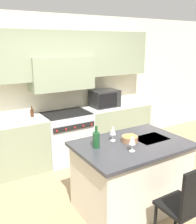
{
  "coord_description": "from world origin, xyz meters",
  "views": [
    {
      "loc": [
        -1.81,
        -2.52,
        2.2
      ],
      "look_at": [
        0.06,
        0.56,
        1.19
      ],
      "focal_mm": 40.0,
      "sensor_mm": 36.0,
      "label": 1
    }
  ],
  "objects_px": {
    "wine_glass_far": "(113,131)",
    "fruit_bowl": "(130,139)",
    "range_stove": "(67,136)",
    "wine_glass_near": "(132,140)",
    "microwave": "(105,98)",
    "oil_bottle_on_counter": "(32,113)",
    "island_chair": "(186,203)",
    "wine_bottle": "(96,139)"
  },
  "relations": [
    {
      "from": "wine_glass_far",
      "to": "fruit_bowl",
      "type": "height_order",
      "value": "wine_glass_far"
    },
    {
      "from": "range_stove",
      "to": "wine_glass_near",
      "type": "height_order",
      "value": "wine_glass_near"
    },
    {
      "from": "microwave",
      "to": "wine_glass_far",
      "type": "bearing_deg",
      "value": -119.42
    },
    {
      "from": "fruit_bowl",
      "to": "oil_bottle_on_counter",
      "type": "relative_size",
      "value": 1.12
    },
    {
      "from": "wine_glass_near",
      "to": "oil_bottle_on_counter",
      "type": "height_order",
      "value": "wine_glass_near"
    },
    {
      "from": "microwave",
      "to": "wine_glass_far",
      "type": "relative_size",
      "value": 2.62
    },
    {
      "from": "range_stove",
      "to": "oil_bottle_on_counter",
      "type": "relative_size",
      "value": 4.86
    },
    {
      "from": "microwave",
      "to": "wine_glass_far",
      "type": "height_order",
      "value": "microwave"
    },
    {
      "from": "fruit_bowl",
      "to": "microwave",
      "type": "bearing_deg",
      "value": 67.28
    },
    {
      "from": "microwave",
      "to": "fruit_bowl",
      "type": "distance_m",
      "value": 1.89
    },
    {
      "from": "microwave",
      "to": "fruit_bowl",
      "type": "relative_size",
      "value": 2.52
    },
    {
      "from": "island_chair",
      "to": "wine_glass_far",
      "type": "bearing_deg",
      "value": 101.23
    },
    {
      "from": "microwave",
      "to": "wine_bottle",
      "type": "distance_m",
      "value": 2.06
    },
    {
      "from": "range_stove",
      "to": "microwave",
      "type": "distance_m",
      "value": 1.07
    },
    {
      "from": "microwave",
      "to": "wine_bottle",
      "type": "bearing_deg",
      "value": -125.73
    },
    {
      "from": "range_stove",
      "to": "island_chair",
      "type": "height_order",
      "value": "island_chair"
    },
    {
      "from": "wine_bottle",
      "to": "oil_bottle_on_counter",
      "type": "height_order",
      "value": "wine_bottle"
    },
    {
      "from": "wine_bottle",
      "to": "wine_glass_far",
      "type": "relative_size",
      "value": 1.35
    },
    {
      "from": "oil_bottle_on_counter",
      "to": "wine_glass_near",
      "type": "bearing_deg",
      "value": -73.9
    },
    {
      "from": "oil_bottle_on_counter",
      "to": "fruit_bowl",
      "type": "bearing_deg",
      "value": -67.24
    },
    {
      "from": "wine_bottle",
      "to": "fruit_bowl",
      "type": "bearing_deg",
      "value": -8.12
    },
    {
      "from": "fruit_bowl",
      "to": "island_chair",
      "type": "bearing_deg",
      "value": -87.57
    },
    {
      "from": "range_stove",
      "to": "microwave",
      "type": "bearing_deg",
      "value": 1.24
    },
    {
      "from": "range_stove",
      "to": "microwave",
      "type": "height_order",
      "value": "microwave"
    },
    {
      "from": "fruit_bowl",
      "to": "oil_bottle_on_counter",
      "type": "xyz_separation_m",
      "value": [
        -0.75,
        1.79,
        0.03
      ]
    },
    {
      "from": "island_chair",
      "to": "wine_glass_near",
      "type": "distance_m",
      "value": 0.88
    },
    {
      "from": "range_stove",
      "to": "fruit_bowl",
      "type": "height_order",
      "value": "fruit_bowl"
    },
    {
      "from": "wine_bottle",
      "to": "island_chair",
      "type": "bearing_deg",
      "value": -62.69
    },
    {
      "from": "oil_bottle_on_counter",
      "to": "island_chair",
      "type": "bearing_deg",
      "value": -73.78
    },
    {
      "from": "wine_glass_far",
      "to": "fruit_bowl",
      "type": "xyz_separation_m",
      "value": [
        0.17,
        -0.14,
        -0.1
      ]
    },
    {
      "from": "range_stove",
      "to": "wine_glass_far",
      "type": "bearing_deg",
      "value": -91.39
    },
    {
      "from": "range_stove",
      "to": "island_chair",
      "type": "distance_m",
      "value": 2.65
    },
    {
      "from": "microwave",
      "to": "oil_bottle_on_counter",
      "type": "relative_size",
      "value": 2.83
    },
    {
      "from": "range_stove",
      "to": "oil_bottle_on_counter",
      "type": "bearing_deg",
      "value": 173.61
    },
    {
      "from": "microwave",
      "to": "oil_bottle_on_counter",
      "type": "distance_m",
      "value": 1.48
    },
    {
      "from": "wine_bottle",
      "to": "oil_bottle_on_counter",
      "type": "distance_m",
      "value": 1.74
    },
    {
      "from": "microwave",
      "to": "wine_glass_near",
      "type": "height_order",
      "value": "microwave"
    },
    {
      "from": "wine_glass_near",
      "to": "wine_glass_far",
      "type": "relative_size",
      "value": 1.0
    },
    {
      "from": "island_chair",
      "to": "wine_glass_near",
      "type": "bearing_deg",
      "value": 106.57
    },
    {
      "from": "oil_bottle_on_counter",
      "to": "wine_glass_far",
      "type": "bearing_deg",
      "value": -70.67
    },
    {
      "from": "microwave",
      "to": "wine_glass_near",
      "type": "relative_size",
      "value": 2.62
    },
    {
      "from": "range_stove",
      "to": "wine_glass_near",
      "type": "bearing_deg",
      "value": -90.81
    }
  ]
}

